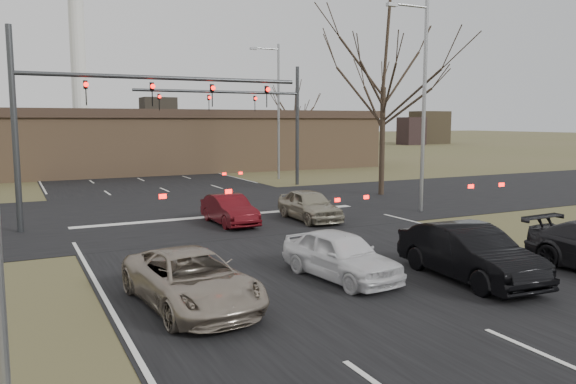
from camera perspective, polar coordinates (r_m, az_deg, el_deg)
name	(u,v)px	position (r m, az deg, el deg)	size (l,w,h in m)	color
ground	(400,293)	(14.86, 11.34, -10.05)	(360.00, 360.00, 0.00)	brown
road_main	(89,157)	(71.82, -19.53, 3.35)	(14.00, 300.00, 0.02)	black
road_cross	(210,210)	(27.93, -7.90, -1.81)	(200.00, 14.00, 0.02)	black
building	(146,141)	(50.35, -14.24, 5.08)	(42.40, 10.40, 5.30)	#916F4E
mast_arm_near	(102,104)	(24.42, -18.38, 8.51)	(12.12, 0.24, 8.00)	#383A3D
mast_arm_far	(259,111)	(37.29, -2.93, 8.22)	(11.12, 0.24, 8.00)	#383A3D
streetlight_right_near	(421,95)	(27.55, 13.39, 9.56)	(2.34, 0.25, 10.00)	gray
streetlight_right_far	(276,104)	(42.25, -1.19, 8.89)	(2.34, 0.25, 10.00)	gray
tree_right_near	(384,42)	(33.90, 9.76, 14.81)	(6.90, 6.90, 11.50)	black
tree_right_far	(295,92)	(51.99, 0.71, 10.09)	(5.40, 5.40, 9.00)	black
car_silver_suv	(191,279)	(13.61, -9.80, -8.75)	(2.19, 4.74, 1.32)	gray
car_white_sedan	(341,255)	(15.76, 5.36, -6.37)	(1.61, 3.99, 1.36)	white
car_black_hatch	(469,253)	(16.32, 17.94, -5.91)	(1.62, 4.65, 1.53)	black
car_red_ahead	(229,210)	(23.94, -5.97, -1.81)	(1.33, 3.81, 1.26)	#4D0B10
car_silver_ahead	(310,205)	(24.76, 2.20, -1.34)	(1.62, 4.02, 1.37)	#9E967F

